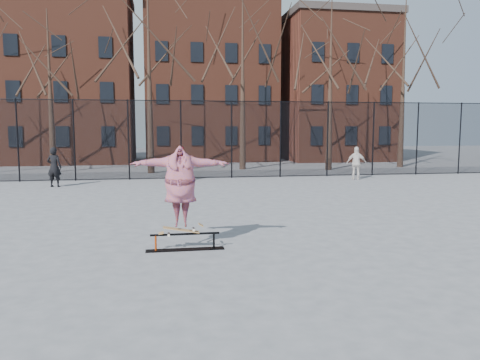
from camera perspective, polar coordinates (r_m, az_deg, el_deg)
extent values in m
plane|color=slate|center=(11.53, 2.71, -6.74)|extent=(100.00, 100.00, 0.00)
cube|color=black|center=(10.25, -6.70, -8.42)|extent=(1.68, 0.26, 0.01)
cylinder|color=#CD3E0C|center=(10.20, -10.24, -7.59)|extent=(0.04, 0.04, 0.35)
cylinder|color=black|center=(10.26, -3.21, -7.41)|extent=(0.04, 0.04, 0.35)
cylinder|color=black|center=(10.17, -6.73, -6.57)|extent=(1.48, 0.05, 0.05)
imported|color=#493C98|center=(9.99, -7.26, -1.06)|extent=(2.16, 0.74, 1.72)
imported|color=black|center=(22.20, -21.71, 1.47)|extent=(0.72, 0.56, 1.76)
imported|color=red|center=(23.05, -7.34, 1.94)|extent=(1.03, 0.98, 1.67)
imported|color=silver|center=(24.22, 14.02, 2.00)|extent=(1.05, 0.71, 1.66)
cylinder|color=black|center=(24.92, -25.48, 4.38)|extent=(0.07, 0.07, 4.00)
cylinder|color=black|center=(24.34, -19.56, 4.60)|extent=(0.07, 0.07, 4.00)
cylinder|color=black|center=(24.03, -13.43, 4.78)|extent=(0.07, 0.07, 4.00)
cylinder|color=black|center=(24.00, -7.20, 4.90)|extent=(0.07, 0.07, 4.00)
cylinder|color=black|center=(24.24, -1.03, 4.97)|extent=(0.07, 0.07, 4.00)
cylinder|color=black|center=(24.76, 4.95, 4.97)|extent=(0.07, 0.07, 4.00)
cylinder|color=black|center=(25.54, 10.63, 4.93)|extent=(0.07, 0.07, 4.00)
cylinder|color=black|center=(26.55, 15.93, 4.85)|extent=(0.07, 0.07, 4.00)
cylinder|color=black|center=(27.76, 20.80, 4.74)|extent=(0.07, 0.07, 4.00)
cylinder|color=black|center=(29.16, 25.22, 4.60)|extent=(0.07, 0.07, 4.00)
cube|color=black|center=(24.10, -3.86, 4.94)|extent=(34.00, 0.01, 4.00)
cylinder|color=black|center=(24.12, -3.90, 9.60)|extent=(34.00, 0.04, 0.04)
cone|color=black|center=(29.41, -21.63, 5.38)|extent=(0.40, 0.40, 4.62)
cone|color=black|center=(27.48, -10.87, 5.67)|extent=(0.40, 0.40, 4.62)
cone|color=black|center=(29.18, 0.10, 5.83)|extent=(0.40, 0.40, 4.62)
cone|color=black|center=(29.37, 11.23, 5.71)|extent=(0.40, 0.40, 4.62)
cone|color=black|center=(32.87, 19.46, 5.53)|extent=(0.40, 0.40, 4.62)
cube|color=#5B2C1D|center=(37.70, -20.00, 11.20)|extent=(9.00, 7.00, 12.00)
cube|color=#5B2C1D|center=(37.37, -3.60, 12.39)|extent=(10.00, 7.00, 13.00)
cube|color=#5B2C1D|center=(39.60, 11.21, 10.49)|extent=(8.00, 7.00, 11.00)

